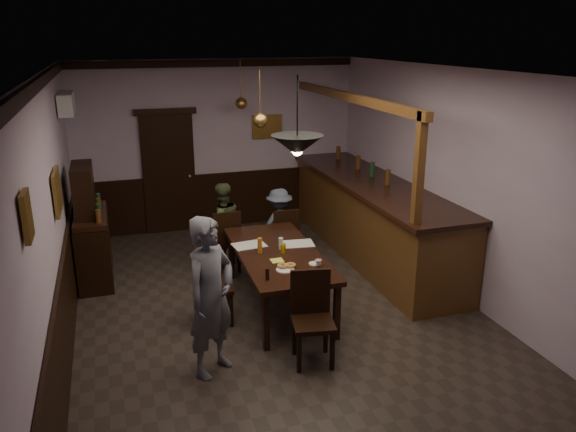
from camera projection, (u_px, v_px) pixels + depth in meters
name	position (u px, v px, depth m)	size (l,w,h in m)	color
room	(286.00, 209.00, 6.39)	(5.01, 8.01, 3.01)	#2D2621
dining_table	(278.00, 257.00, 7.17)	(1.05, 2.22, 0.75)	black
chair_far_left	(226.00, 239.00, 8.25)	(0.43, 0.43, 0.96)	black
chair_far_right	(284.00, 234.00, 8.51)	(0.40, 0.40, 0.91)	black
chair_near	(312.00, 313.00, 6.01)	(0.51, 0.51, 1.01)	black
chair_side	(208.00, 281.00, 6.78)	(0.48, 0.48, 0.99)	black
person_standing	(211.00, 297.00, 5.69)	(0.62, 0.41, 1.71)	slate
person_seated_left	(222.00, 225.00, 8.47)	(0.63, 0.49, 1.30)	#455231
person_seated_right	(279.00, 224.00, 8.74)	(0.74, 0.42, 1.14)	slate
newspaper_left	(249.00, 245.00, 7.37)	(0.42, 0.30, 0.01)	silver
newspaper_right	(297.00, 244.00, 7.42)	(0.42, 0.30, 0.01)	silver
napkin	(277.00, 260.00, 6.87)	(0.15, 0.15, 0.00)	#D5DD51
saucer	(315.00, 264.00, 6.76)	(0.15, 0.15, 0.01)	white
coffee_cup	(318.00, 263.00, 6.68)	(0.08, 0.08, 0.07)	white
pastry_plate	(285.00, 270.00, 6.59)	(0.22, 0.22, 0.01)	white
pastry_ring_a	(282.00, 266.00, 6.63)	(0.13, 0.13, 0.04)	#C68C47
pastry_ring_b	(291.00, 265.00, 6.65)	(0.13, 0.13, 0.04)	#C68C47
soda_can	(283.00, 248.00, 7.10)	(0.07, 0.07, 0.12)	yellow
beer_glass	(260.00, 246.00, 7.08)	(0.06, 0.06, 0.20)	#BF721E
water_glass	(281.00, 243.00, 7.22)	(0.06, 0.06, 0.15)	silver
pepper_mill	(267.00, 274.00, 6.31)	(0.04, 0.04, 0.14)	black
sideboard	(92.00, 235.00, 7.97)	(0.46, 1.28, 1.69)	black
bar_counter	(370.00, 215.00, 8.91)	(1.07, 4.60, 2.57)	#533216
door_back	(169.00, 174.00, 9.84)	(0.90, 0.06, 2.10)	black
ac_unit	(66.00, 103.00, 8.03)	(0.20, 0.85, 0.30)	white
picture_left_small	(27.00, 216.00, 4.02)	(0.04, 0.28, 0.36)	olive
picture_left_large	(57.00, 191.00, 6.34)	(0.04, 0.62, 0.48)	olive
picture_back	(267.00, 127.00, 10.14)	(0.55, 0.04, 0.42)	olive
pendant_iron	(297.00, 145.00, 5.95)	(0.56, 0.56, 0.84)	black
pendant_brass_mid	(260.00, 120.00, 7.48)	(0.20, 0.20, 0.81)	#BF8C3F
pendant_brass_far	(241.00, 103.00, 9.31)	(0.20, 0.20, 0.81)	#BF8C3F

